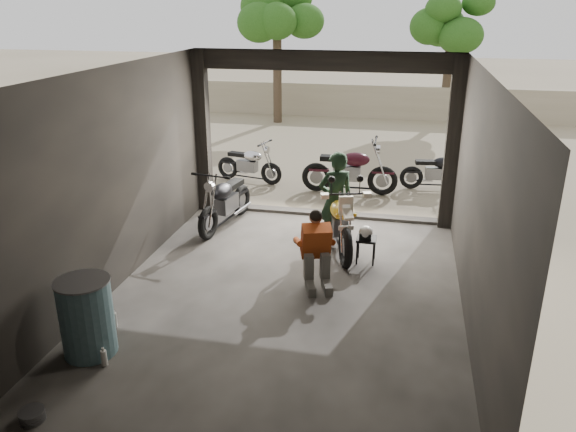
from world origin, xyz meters
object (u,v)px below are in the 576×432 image
at_px(mechanic, 317,252).
at_px(oil_drum, 87,318).
at_px(helmet, 366,232).
at_px(sign_post, 492,138).
at_px(outside_bike_a, 249,161).
at_px(outside_bike_c, 438,168).
at_px(main_bike, 339,216).
at_px(rider, 336,200).
at_px(outside_bike_b, 350,166).
at_px(left_bike, 225,197).
at_px(stool, 366,242).

distance_m(mechanic, oil_drum, 3.31).
distance_m(helmet, sign_post, 3.07).
distance_m(outside_bike_a, outside_bike_c, 4.37).
xyz_separation_m(main_bike, mechanic, (-0.14, -1.41, -0.05)).
bearing_deg(sign_post, rider, -150.13).
height_order(outside_bike_b, sign_post, sign_post).
bearing_deg(left_bike, sign_post, 19.97).
bearing_deg(oil_drum, rider, 57.56).
bearing_deg(main_bike, left_bike, 147.01).
xyz_separation_m(stool, sign_post, (2.00, 1.95, 1.38)).
xyz_separation_m(main_bike, outside_bike_b, (-0.16, 3.11, 0.01)).
xyz_separation_m(mechanic, stool, (0.65, 0.98, -0.19)).
height_order(main_bike, sign_post, sign_post).
relative_size(left_bike, outside_bike_b, 0.93).
bearing_deg(outside_bike_c, outside_bike_b, 102.96).
bearing_deg(left_bike, outside_bike_b, 59.44).
xyz_separation_m(outside_bike_c, sign_post, (0.73, -2.28, 1.25)).
distance_m(left_bike, mechanic, 2.93).
distance_m(main_bike, outside_bike_b, 3.11).
height_order(mechanic, stool, mechanic).
height_order(left_bike, outside_bike_a, left_bike).
height_order(outside_bike_c, mechanic, mechanic).
height_order(left_bike, mechanic, left_bike).
distance_m(outside_bike_a, outside_bike_b, 2.45).
bearing_deg(helmet, left_bike, 142.65).
distance_m(outside_bike_b, mechanic, 4.52).
bearing_deg(oil_drum, main_bike, 55.50).
bearing_deg(outside_bike_b, oil_drum, 159.52).
height_order(outside_bike_a, rider, rider).
bearing_deg(rider, outside_bike_c, -144.45).
distance_m(main_bike, rider, 0.30).
height_order(oil_drum, sign_post, sign_post).
xyz_separation_m(helmet, oil_drum, (-3.03, -3.24, -0.06)).
distance_m(helmet, oil_drum, 4.44).
distance_m(left_bike, outside_bike_c, 5.11).
xyz_separation_m(outside_bike_c, oil_drum, (-4.32, -7.50, -0.01)).
relative_size(left_bike, sign_post, 0.67).
bearing_deg(stool, helmet, -128.27).
height_order(main_bike, oil_drum, main_bike).
relative_size(main_bike, helmet, 7.74).
relative_size(outside_bike_b, outside_bike_c, 1.25).
relative_size(outside_bike_a, sign_post, 0.58).
bearing_deg(rider, outside_bike_a, -80.39).
height_order(rider, oil_drum, rider).
height_order(main_bike, outside_bike_c, main_bike).
bearing_deg(outside_bike_c, sign_post, -169.07).
distance_m(main_bike, left_bike, 2.32).
bearing_deg(outside_bike_a, left_bike, -159.80).
bearing_deg(left_bike, rider, -2.90).
height_order(rider, helmet, rider).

